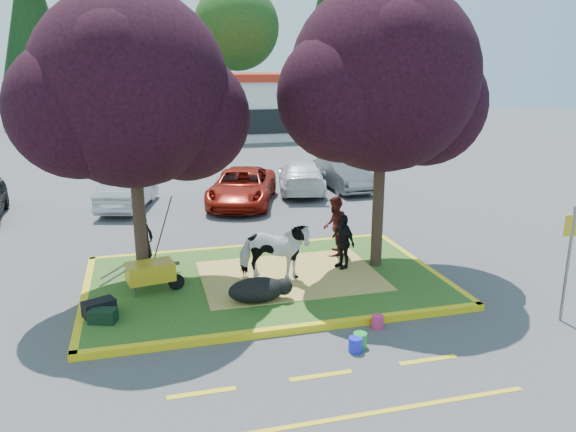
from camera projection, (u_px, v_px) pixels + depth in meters
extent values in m
plane|color=#424244|center=(266.00, 284.00, 13.35)|extent=(90.00, 90.00, 0.00)
cube|color=#2A551A|center=(266.00, 281.00, 13.33)|extent=(8.00, 5.00, 0.15)
cube|color=yellow|center=(295.00, 329.00, 10.93)|extent=(8.30, 0.16, 0.15)
cube|color=yellow|center=(245.00, 248.00, 15.74)|extent=(8.30, 0.16, 0.15)
cube|color=yellow|center=(85.00, 299.00, 12.32)|extent=(0.16, 5.30, 0.15)
cube|color=yellow|center=(421.00, 266.00, 14.35)|extent=(0.16, 5.30, 0.15)
cube|color=#CFB555|center=(290.00, 276.00, 13.46)|extent=(4.20, 3.00, 0.01)
cylinder|color=black|center=(139.00, 210.00, 12.52)|extent=(0.28, 0.28, 3.53)
sphere|color=black|center=(130.00, 89.00, 11.83)|extent=(4.20, 4.20, 4.20)
sphere|color=black|center=(186.00, 117.00, 12.47)|extent=(2.86, 2.86, 2.86)
sphere|color=black|center=(78.00, 109.00, 11.39)|extent=(2.86, 2.86, 2.86)
cylinder|color=black|center=(379.00, 194.00, 13.73)|extent=(0.28, 0.28, 3.70)
sphere|color=black|center=(384.00, 77.00, 13.00)|extent=(4.40, 4.40, 4.40)
sphere|color=black|center=(425.00, 104.00, 13.67)|extent=(2.99, 2.99, 2.99)
sphere|color=black|center=(343.00, 96.00, 12.56)|extent=(2.99, 2.99, 2.99)
cube|color=yellow|center=(202.00, 393.00, 8.94)|extent=(1.10, 0.12, 0.01)
cube|color=yellow|center=(321.00, 376.00, 9.43)|extent=(1.10, 0.12, 0.01)
cube|color=yellow|center=(428.00, 360.00, 9.93)|extent=(1.10, 0.12, 0.01)
cube|color=yellow|center=(346.00, 418.00, 8.32)|extent=(6.00, 0.10, 0.01)
cube|color=silver|center=(205.00, 109.00, 39.42)|extent=(20.00, 8.00, 4.00)
cube|color=#AF2312|center=(204.00, 77.00, 38.86)|extent=(20.40, 8.40, 0.50)
cube|color=black|center=(213.00, 123.00, 35.81)|extent=(19.00, 0.10, 1.60)
cylinder|color=black|center=(41.00, 104.00, 44.84)|extent=(0.44, 0.44, 3.92)
cone|color=black|center=(31.00, 15.00, 43.07)|extent=(5.60, 5.60, 11.90)
cylinder|color=black|center=(144.00, 106.00, 48.34)|extent=(0.44, 0.44, 3.08)
sphere|color=#143811|center=(140.00, 42.00, 46.95)|extent=(6.16, 6.16, 6.16)
cylinder|color=black|center=(238.00, 102.00, 49.32)|extent=(0.44, 0.44, 3.64)
sphere|color=#143811|center=(236.00, 27.00, 47.68)|extent=(7.28, 7.28, 7.28)
cylinder|color=black|center=(323.00, 101.00, 51.80)|extent=(0.44, 0.44, 3.50)
cone|color=black|center=(324.00, 33.00, 50.22)|extent=(5.00, 5.00, 10.62)
cylinder|color=black|center=(406.00, 101.00, 52.89)|extent=(0.44, 0.44, 3.22)
sphere|color=#143811|center=(410.00, 40.00, 51.44)|extent=(6.44, 6.44, 6.44)
imported|color=silver|center=(274.00, 252.00, 12.98)|extent=(1.86, 1.33, 1.43)
ellipsoid|color=black|center=(257.00, 290.00, 11.94)|extent=(1.25, 0.74, 0.53)
imported|color=black|center=(145.00, 244.00, 13.36)|extent=(0.62, 0.68, 1.55)
imported|color=#481614|center=(335.00, 226.00, 14.72)|extent=(0.84, 0.94, 1.59)
imported|color=black|center=(343.00, 241.00, 13.81)|extent=(0.58, 0.87, 1.38)
cylinder|color=black|center=(176.00, 282.00, 12.60)|extent=(0.37, 0.14, 0.36)
cylinder|color=slate|center=(135.00, 292.00, 12.18)|extent=(0.04, 0.04, 0.26)
cylinder|color=slate|center=(135.00, 284.00, 12.60)|extent=(0.04, 0.04, 0.26)
cube|color=gold|center=(150.00, 272.00, 12.38)|extent=(1.11, 0.79, 0.40)
cylinder|color=slate|center=(114.00, 278.00, 11.98)|extent=(0.65, 0.17, 0.33)
cylinder|color=slate|center=(115.00, 270.00, 12.40)|extent=(0.65, 0.17, 0.33)
cube|color=black|center=(99.00, 308.00, 11.32)|extent=(0.71, 0.56, 0.32)
cube|color=black|center=(103.00, 316.00, 11.01)|extent=(0.59, 0.47, 0.27)
cylinder|color=slate|center=(568.00, 265.00, 11.16)|extent=(0.06, 0.06, 2.40)
cube|color=gold|center=(573.00, 226.00, 10.94)|extent=(0.34, 0.10, 0.43)
cylinder|color=green|center=(360.00, 340.00, 10.36)|extent=(0.32, 0.32, 0.28)
cylinder|color=#D02E68|center=(378.00, 322.00, 11.11)|extent=(0.31, 0.31, 0.26)
cylinder|color=#1A26D2|center=(355.00, 345.00, 10.19)|extent=(0.33, 0.33, 0.28)
imported|color=#A2A3AA|center=(128.00, 192.00, 20.17)|extent=(2.28, 3.97, 1.24)
imported|color=maroon|center=(242.00, 187.00, 20.79)|extent=(3.57, 5.18, 1.31)
imported|color=white|center=(301.00, 176.00, 22.85)|extent=(2.72, 4.69, 1.28)
imported|color=#575B5F|center=(343.00, 173.00, 23.34)|extent=(1.48, 4.07, 1.33)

